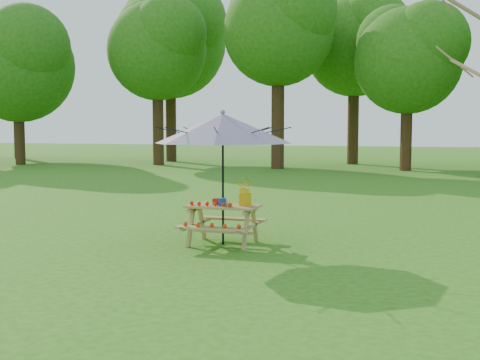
% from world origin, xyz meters
% --- Properties ---
extents(ground, '(120.00, 120.00, 0.00)m').
position_xyz_m(ground, '(0.00, 0.00, 0.00)').
color(ground, '#346312').
rests_on(ground, ground).
extents(picnic_table, '(1.20, 1.32, 0.67)m').
position_xyz_m(picnic_table, '(0.76, 4.13, 0.33)').
color(picnic_table, '#A8864B').
rests_on(picnic_table, ground).
extents(patio_umbrella, '(2.75, 2.75, 2.26)m').
position_xyz_m(patio_umbrella, '(0.76, 4.14, 1.95)').
color(patio_umbrella, black).
rests_on(patio_umbrella, ground).
extents(produce_bins, '(0.29, 0.44, 0.13)m').
position_xyz_m(produce_bins, '(0.72, 4.16, 0.72)').
color(produce_bins, '#B61F0E').
rests_on(produce_bins, picnic_table).
extents(tomatoes_row, '(0.77, 0.13, 0.07)m').
position_xyz_m(tomatoes_row, '(0.61, 3.96, 0.71)').
color(tomatoes_row, red).
rests_on(tomatoes_row, picnic_table).
extents(flower_bucket, '(0.35, 0.32, 0.47)m').
position_xyz_m(flower_bucket, '(1.13, 4.20, 0.92)').
color(flower_bucket, '#E2A10B').
rests_on(flower_bucket, picnic_table).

